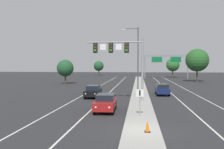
# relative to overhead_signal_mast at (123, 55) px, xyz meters

# --- Properties ---
(ground_plane) EXTENTS (260.00, 260.00, 0.00)m
(ground_plane) POSITION_rel_overhead_signal_mast_xyz_m (2.07, -13.62, -5.47)
(ground_plane) COLOR #28282B
(median_island) EXTENTS (2.40, 110.00, 0.15)m
(median_island) POSITION_rel_overhead_signal_mast_xyz_m (2.07, 4.38, -5.40)
(median_island) COLOR #9E9B93
(median_island) RESTS_ON ground
(lane_stripe_oncoming_center) EXTENTS (0.14, 100.00, 0.01)m
(lane_stripe_oncoming_center) POSITION_rel_overhead_signal_mast_xyz_m (-2.63, 11.38, -5.47)
(lane_stripe_oncoming_center) COLOR silver
(lane_stripe_oncoming_center) RESTS_ON ground
(lane_stripe_receding_center) EXTENTS (0.14, 100.00, 0.01)m
(lane_stripe_receding_center) POSITION_rel_overhead_signal_mast_xyz_m (6.77, 11.38, -5.47)
(lane_stripe_receding_center) COLOR silver
(lane_stripe_receding_center) RESTS_ON ground
(edge_stripe_left) EXTENTS (0.14, 100.00, 0.01)m
(edge_stripe_left) POSITION_rel_overhead_signal_mast_xyz_m (-5.93, 11.38, -5.47)
(edge_stripe_left) COLOR silver
(edge_stripe_left) RESTS_ON ground
(edge_stripe_right) EXTENTS (0.14, 100.00, 0.01)m
(edge_stripe_right) POSITION_rel_overhead_signal_mast_xyz_m (10.07, 11.38, -5.47)
(edge_stripe_right) COLOR silver
(edge_stripe_right) RESTS_ON ground
(overhead_signal_mast) EXTENTS (6.64, 0.44, 7.20)m
(overhead_signal_mast) POSITION_rel_overhead_signal_mast_xyz_m (0.00, 0.00, 0.00)
(overhead_signal_mast) COLOR gray
(overhead_signal_mast) RESTS_ON median_island
(median_sign_post) EXTENTS (0.60, 0.10, 2.20)m
(median_sign_post) POSITION_rel_overhead_signal_mast_xyz_m (1.97, -9.09, -3.89)
(median_sign_post) COLOR gray
(median_sign_post) RESTS_ON median_island
(street_lamp_median) EXTENTS (2.58, 0.28, 10.00)m
(street_lamp_median) POSITION_rel_overhead_signal_mast_xyz_m (1.52, 10.16, 0.32)
(street_lamp_median) COLOR #4C4C51
(street_lamp_median) RESTS_ON median_island
(car_oncoming_red) EXTENTS (1.89, 4.50, 1.58)m
(car_oncoming_red) POSITION_rel_overhead_signal_mast_xyz_m (-1.18, -6.67, -4.65)
(car_oncoming_red) COLOR maroon
(car_oncoming_red) RESTS_ON ground
(car_oncoming_black) EXTENTS (1.89, 4.50, 1.58)m
(car_oncoming_black) POSITION_rel_overhead_signal_mast_xyz_m (-4.09, 2.99, -4.65)
(car_oncoming_black) COLOR black
(car_oncoming_black) RESTS_ON ground
(car_receding_navy) EXTENTS (1.82, 4.47, 1.58)m
(car_receding_navy) POSITION_rel_overhead_signal_mast_xyz_m (5.21, 6.69, -4.65)
(car_receding_navy) COLOR #141E4C
(car_receding_navy) RESTS_ON ground
(traffic_cone_median_nose) EXTENTS (0.36, 0.36, 0.74)m
(traffic_cone_median_nose) POSITION_rel_overhead_signal_mast_xyz_m (2.42, -14.19, -4.97)
(traffic_cone_median_nose) COLOR black
(traffic_cone_median_nose) RESTS_ON median_island
(highway_sign_gantry) EXTENTS (13.28, 0.42, 7.50)m
(highway_sign_gantry) POSITION_rel_overhead_signal_mast_xyz_m (10.27, 49.80, 0.69)
(highway_sign_gantry) COLOR gray
(highway_sign_gantry) RESTS_ON ground
(tree_far_left_a) EXTENTS (4.01, 4.01, 5.81)m
(tree_far_left_a) POSITION_rel_overhead_signal_mast_xyz_m (-14.17, 71.28, -1.69)
(tree_far_left_a) COLOR #4C3823
(tree_far_left_a) RESTS_ON ground
(tree_far_right_c) EXTENTS (4.54, 4.54, 6.57)m
(tree_far_right_c) POSITION_rel_overhead_signal_mast_xyz_m (13.42, 58.63, -1.19)
(tree_far_right_c) COLOR #4C3823
(tree_far_right_c) RESTS_ON ground
(tree_far_left_c) EXTENTS (3.74, 3.74, 5.41)m
(tree_far_left_c) POSITION_rel_overhead_signal_mast_xyz_m (-14.50, 25.61, -1.94)
(tree_far_left_c) COLOR #4C3823
(tree_far_left_c) RESTS_ON ground
(tree_far_right_a) EXTENTS (5.75, 5.75, 8.32)m
(tree_far_right_a) POSITION_rel_overhead_signal_mast_xyz_m (16.46, 35.96, -0.04)
(tree_far_right_a) COLOR #4C3823
(tree_far_right_a) RESTS_ON ground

